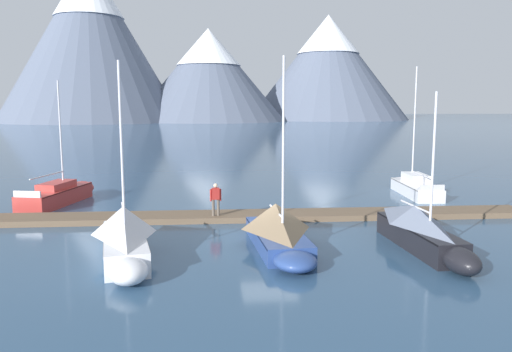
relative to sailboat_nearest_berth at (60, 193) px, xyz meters
name	(u,v)px	position (x,y,z in m)	size (l,w,h in m)	color
ground_plane	(269,238)	(11.77, -9.54, -0.58)	(700.00, 700.00, 0.00)	#2D4C6B
mountain_west_summit	(90,39)	(-34.12, 165.63, 30.32)	(68.61, 68.61, 60.02)	slate
mountain_central_massif	(209,73)	(10.19, 168.96, 18.14)	(60.79, 60.79, 36.08)	slate
mountain_shoulder_ridge	(328,66)	(63.07, 189.43, 23.01)	(71.18, 71.18, 45.70)	slate
dock	(260,216)	(11.77, -5.54, -0.44)	(29.01, 2.77, 0.30)	brown
sailboat_nearest_berth	(60,193)	(0.00, 0.00, 0.00)	(3.27, 7.22, 7.45)	#B2332D
sailboat_second_berth	(125,235)	(5.79, -11.94, 0.35)	(2.79, 6.86, 7.55)	white
sailboat_mid_dock_port	(278,228)	(11.95, -11.06, 0.25)	(2.40, 6.92, 7.83)	navy
sailboat_mid_dock_starboard	(422,230)	(17.81, -11.96, 0.25)	(1.76, 7.19, 6.47)	black
sailboat_far_berth	(414,186)	(22.91, 0.72, -0.02)	(2.19, 6.94, 8.52)	silver
person_on_dock	(216,197)	(9.44, -5.98, 0.68)	(0.58, 0.27, 1.69)	brown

